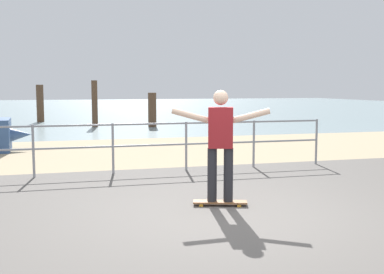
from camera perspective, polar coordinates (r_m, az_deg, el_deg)
The scene contains 9 objects.
ground_plane at distance 5.79m, azimuth 7.68°, elevation -11.97°, with size 24.00×10.00×0.04m, color #605B56.
beach_strip at distance 13.36m, azimuth -5.84°, elevation -1.66°, with size 24.00×6.00×0.04m, color tan.
sea_surface at distance 41.16m, azimuth -12.31°, elevation 3.43°, with size 72.00×50.00×0.04m, color #849EA3.
railing_fence at distance 9.73m, azimuth -13.91°, elevation -0.57°, with size 10.78×0.05×1.05m.
skateboard at distance 7.20m, azimuth 3.36°, elevation -7.77°, with size 0.82×0.44×0.08m.
skateboarder at distance 7.03m, azimuth 3.41°, elevation -0.24°, with size 1.40×0.53×1.65m.
groyne_post_1 at distance 25.06m, azimuth -17.66°, elevation 3.82°, with size 0.35×0.35×1.87m, color #513826.
groyne_post_2 at distance 21.35m, azimuth -11.53°, elevation 3.89°, with size 0.26×0.26×2.05m, color #513826.
groyne_post_3 at distance 20.99m, azimuth -4.77°, elevation 3.22°, with size 0.36×0.36×1.52m, color #513826.
Camera 1 is at (-2.17, -6.06, 1.79)m, focal length 44.72 mm.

